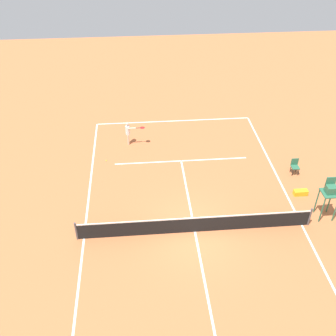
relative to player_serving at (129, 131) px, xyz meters
The scene contains 8 objects.
ground_plane 8.95m from the player_serving, 110.91° to the left, with size 60.00×60.00×0.00m, color #C66B3D.
court_lines 8.95m from the player_serving, 110.91° to the left, with size 10.98×22.18×0.01m.
tennis_net 8.91m from the player_serving, 110.91° to the left, with size 11.58×0.10×1.07m.
player_serving is the anchor object (origin of this frame).
tennis_ball 2.52m from the player_serving, 52.05° to the left, with size 0.07×0.07×0.07m, color #CCE033.
umpire_chair 12.61m from the player_serving, 141.93° to the left, with size 0.80×0.80×2.41m.
courtside_chair_mid 10.48m from the player_serving, 157.36° to the left, with size 0.44×0.46×0.95m.
equipment_bag 11.15m from the player_serving, 147.38° to the left, with size 0.76×0.32×0.30m, color yellow.
Camera 1 is at (2.52, 13.76, 14.22)m, focal length 42.45 mm.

